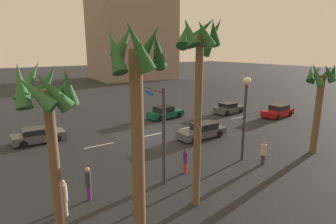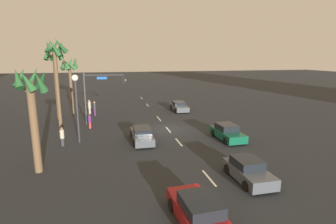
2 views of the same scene
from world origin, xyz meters
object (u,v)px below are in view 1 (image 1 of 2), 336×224
object	(u,v)px
palm_tree_0	(320,89)
building_2	(131,19)
car_1	(202,131)
pedestrian_0	(88,183)
pedestrian_3	(64,197)
palm_tree_2	(200,62)
pedestrian_2	(185,160)
palm_tree_1	(138,96)
palm_tree_3	(47,108)
car_2	(229,108)
traffic_signal	(152,115)
pedestrian_1	(264,152)
car_0	(38,136)
streetlamp	(245,103)
car_3	(165,113)
car_4	(278,111)

from	to	relation	value
palm_tree_0	building_2	xyz separation A→B (m)	(-12.78, -56.87, 10.35)
car_1	pedestrian_0	xyz separation A→B (m)	(11.99, 4.63, 0.39)
pedestrian_3	palm_tree_2	distance (m)	9.18
pedestrian_2	car_1	bearing A→B (deg)	-139.35
pedestrian_3	building_2	world-z (taller)	building_2
palm_tree_1	palm_tree_3	bearing A→B (deg)	-22.62
car_2	building_2	bearing A→B (deg)	-100.94
traffic_signal	palm_tree_0	world-z (taller)	palm_tree_0
traffic_signal	pedestrian_1	world-z (taller)	traffic_signal
car_0	pedestrian_3	bearing A→B (deg)	86.53
pedestrian_0	palm_tree_2	xyz separation A→B (m)	(-4.62, 3.42, 6.31)
car_2	streetlamp	world-z (taller)	streetlamp
pedestrian_0	palm_tree_2	world-z (taller)	palm_tree_2
car_2	building_2	distance (m)	47.02
pedestrian_2	palm_tree_3	bearing A→B (deg)	17.94
pedestrian_2	palm_tree_2	xyz separation A→B (m)	(1.68, 3.17, 6.47)
streetlamp	pedestrian_1	size ratio (longest dim) A/B	3.64
palm_tree_1	car_1	bearing A→B (deg)	-141.40
traffic_signal	pedestrian_1	bearing A→B (deg)	156.74
pedestrian_1	pedestrian_3	size ratio (longest dim) A/B	0.88
palm_tree_3	pedestrian_0	bearing A→B (deg)	-125.47
car_3	traffic_signal	xyz separation A→B (m)	(8.59, 11.64, 3.31)
car_0	pedestrian_2	world-z (taller)	pedestrian_2
traffic_signal	palm_tree_2	bearing A→B (deg)	91.77
pedestrian_2	palm_tree_2	distance (m)	7.40
streetlamp	palm_tree_2	size ratio (longest dim) A/B	0.63
car_4	pedestrian_0	bearing A→B (deg)	12.78
car_4	pedestrian_1	distance (m)	15.18
streetlamp	palm_tree_0	bearing A→B (deg)	160.81
car_2	palm_tree_2	size ratio (longest dim) A/B	0.41
streetlamp	pedestrian_1	world-z (taller)	streetlamp
traffic_signal	palm_tree_2	distance (m)	5.47
palm_tree_1	palm_tree_2	bearing A→B (deg)	-167.78
pedestrian_1	car_3	bearing A→B (deg)	-95.43
car_0	pedestrian_3	xyz separation A→B (m)	(0.75, 12.32, 0.39)
palm_tree_3	car_0	bearing A→B (deg)	-95.60
car_1	palm_tree_2	size ratio (longest dim) A/B	0.49
pedestrian_0	pedestrian_2	world-z (taller)	pedestrian_0
car_0	palm_tree_2	bearing A→B (deg)	109.51
streetlamp	car_2	bearing A→B (deg)	-132.47
traffic_signal	building_2	distance (m)	59.81
pedestrian_1	palm_tree_2	size ratio (longest dim) A/B	0.17
pedestrian_3	palm_tree_1	size ratio (longest dim) A/B	0.21
pedestrian_1	streetlamp	bearing A→B (deg)	-62.81
car_0	car_2	size ratio (longest dim) A/B	1.07
palm_tree_2	palm_tree_3	size ratio (longest dim) A/B	1.25
car_2	traffic_signal	bearing A→B (deg)	29.10
car_3	pedestrian_2	world-z (taller)	pedestrian_2
pedestrian_1	palm_tree_0	world-z (taller)	palm_tree_0
car_4	palm_tree_1	size ratio (longest dim) A/B	0.49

